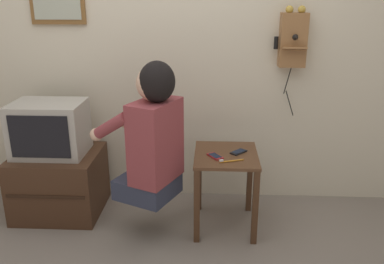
# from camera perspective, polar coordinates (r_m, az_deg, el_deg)

# --- Properties ---
(wall_back) EXTENTS (6.80, 0.05, 2.55)m
(wall_back) POSITION_cam_1_polar(r_m,az_deg,el_deg) (3.19, -3.74, 12.49)
(wall_back) COLOR beige
(wall_back) RESTS_ON ground_plane
(side_table) EXTENTS (0.44, 0.50, 0.57)m
(side_table) POSITION_cam_1_polar(r_m,az_deg,el_deg) (2.90, 4.74, -5.44)
(side_table) COLOR #51331E
(side_table) RESTS_ON ground_plane
(person) EXTENTS (0.61, 0.55, 0.94)m
(person) POSITION_cam_1_polar(r_m,az_deg,el_deg) (2.66, -5.67, -0.23)
(person) COLOR #2D3347
(person) RESTS_ON ground_plane
(tv_stand) EXTENTS (0.63, 0.56, 0.48)m
(tv_stand) POSITION_cam_1_polar(r_m,az_deg,el_deg) (3.33, -18.08, -6.73)
(tv_stand) COLOR #422819
(tv_stand) RESTS_ON ground_plane
(television) EXTENTS (0.52, 0.39, 0.40)m
(television) POSITION_cam_1_polar(r_m,az_deg,el_deg) (3.18, -19.36, 0.47)
(television) COLOR #ADA89E
(television) RESTS_ON tv_stand
(wall_phone_antique) EXTENTS (0.23, 0.19, 0.81)m
(wall_phone_antique) POSITION_cam_1_polar(r_m,az_deg,el_deg) (3.14, 13.98, 12.52)
(wall_phone_antique) COLOR olive
(cell_phone_held) EXTENTS (0.12, 0.14, 0.01)m
(cell_phone_held) POSITION_cam_1_polar(r_m,az_deg,el_deg) (2.79, 3.26, -3.41)
(cell_phone_held) COLOR maroon
(cell_phone_held) RESTS_ON side_table
(cell_phone_spare) EXTENTS (0.13, 0.13, 0.01)m
(cell_phone_spare) POSITION_cam_1_polar(r_m,az_deg,el_deg) (2.88, 6.56, -2.79)
(cell_phone_spare) COLOR black
(cell_phone_spare) RESTS_ON side_table
(toothbrush) EXTENTS (0.17, 0.06, 0.02)m
(toothbrush) POSITION_cam_1_polar(r_m,az_deg,el_deg) (2.72, 5.33, -4.06)
(toothbrush) COLOR orange
(toothbrush) RESTS_ON side_table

